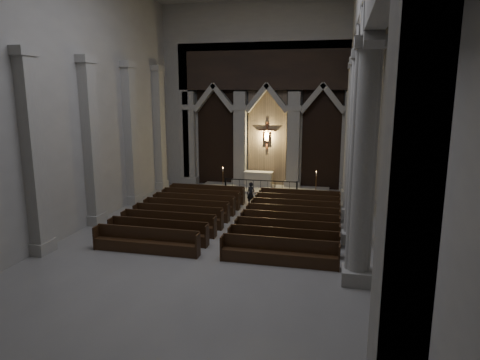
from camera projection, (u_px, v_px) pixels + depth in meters
The scene contains 11 objects.
room at pixel (219, 60), 16.64m from camera, with size 24.00×24.10×12.00m.
sanctuary_wall at pixel (267, 88), 27.85m from camera, with size 14.00×0.77×12.00m.
right_arcade at pixel (364, 54), 16.66m from camera, with size 1.00×24.00×12.00m.
left_pilasters at pixel (113, 140), 22.22m from camera, with size 0.60×13.00×8.03m.
sanctuary_step at pixel (264, 189), 28.28m from camera, with size 8.50×2.60×0.15m, color #A5A39A.
altar at pixel (258, 179), 28.78m from camera, with size 1.92×0.77×0.98m.
altar_rail at pixel (261, 185), 27.11m from camera, with size 4.69×0.09×0.92m.
candle_stand_left at pixel (223, 185), 27.93m from camera, with size 0.27×0.27×1.57m.
candle_stand_right at pixel (316, 190), 26.50m from camera, with size 0.27×0.27×1.58m.
pews at pixel (235, 220), 20.62m from camera, with size 9.88×8.74×1.00m.
worshipper at pixel (251, 194), 24.29m from camera, with size 0.50×0.33×1.36m, color black.
Camera 1 is at (4.68, -16.62, 6.39)m, focal length 32.00 mm.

